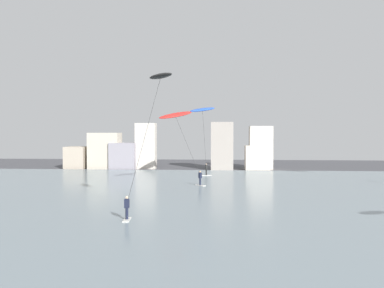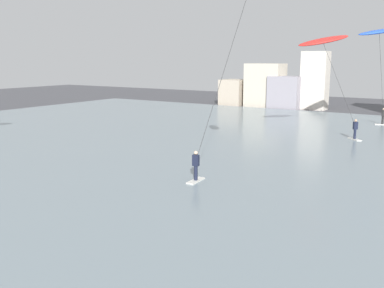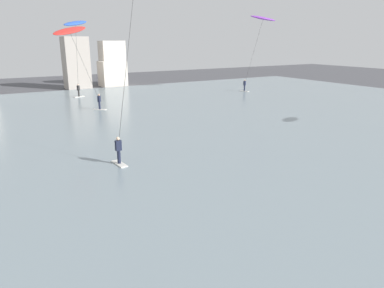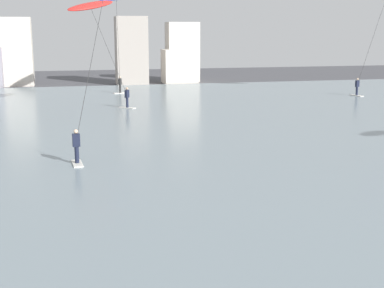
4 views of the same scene
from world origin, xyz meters
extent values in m
cube|color=gray|center=(0.00, 30.18, 0.05)|extent=(84.00, 52.00, 0.10)
cube|color=#A89E93|center=(2.86, 57.80, 3.80)|extent=(3.47, 3.32, 7.59)
cube|color=beige|center=(8.45, 58.06, 1.93)|extent=(3.83, 3.43, 3.87)
cube|color=beige|center=(9.18, 59.91, 3.49)|extent=(3.69, 2.91, 6.99)
cube|color=silver|center=(-3.90, 21.31, 0.13)|extent=(0.56, 1.43, 0.06)
cylinder|color=#191E33|center=(-3.90, 21.31, 0.55)|extent=(0.20, 0.20, 0.78)
cube|color=#191E33|center=(-3.90, 21.31, 1.24)|extent=(0.36, 0.25, 0.60)
sphere|color=beige|center=(-3.90, 21.31, 1.65)|extent=(0.20, 0.20, 0.20)
cylinder|color=#333333|center=(-2.86, 22.14, 5.56)|extent=(2.11, 1.71, 8.74)
cube|color=silver|center=(22.04, 41.74, 0.13)|extent=(0.80, 1.47, 0.06)
cylinder|color=#191E33|center=(22.04, 41.74, 0.55)|extent=(0.20, 0.20, 0.78)
cube|color=#191E33|center=(22.04, 41.74, 1.24)|extent=(0.39, 0.30, 0.60)
sphere|color=beige|center=(22.04, 41.74, 1.65)|extent=(0.20, 0.20, 0.20)
cylinder|color=#333333|center=(23.12, 41.40, 5.48)|extent=(2.19, 0.71, 8.58)
ellipsoid|color=purple|center=(24.20, 41.06, 9.91)|extent=(3.91, 2.17, 1.08)
cube|color=silver|center=(0.65, 48.56, 0.13)|extent=(1.47, 0.86, 0.06)
cylinder|color=black|center=(0.65, 48.56, 0.55)|extent=(0.20, 0.20, 0.78)
cube|color=black|center=(0.65, 48.56, 1.24)|extent=(0.32, 0.39, 0.60)
sphere|color=beige|center=(0.65, 48.56, 1.65)|extent=(0.20, 0.20, 0.20)
cylinder|color=#333333|center=(0.45, 47.06, 4.98)|extent=(0.43, 3.03, 7.59)
ellipsoid|color=blue|center=(0.25, 45.56, 8.92)|extent=(3.85, 3.56, 1.08)
cube|color=silver|center=(0.28, 38.62, 0.13)|extent=(1.31, 1.29, 0.06)
cylinder|color=#191E33|center=(0.28, 38.62, 0.55)|extent=(0.20, 0.20, 0.78)
cube|color=#191E33|center=(0.28, 38.62, 1.24)|extent=(0.39, 0.40, 0.60)
sphere|color=tan|center=(0.28, 38.62, 1.65)|extent=(0.20, 0.20, 0.20)
cylinder|color=#333333|center=(-1.03, 38.01, 4.47)|extent=(2.64, 1.25, 6.57)
ellipsoid|color=red|center=(-2.33, 37.40, 7.90)|extent=(3.97, 3.08, 1.37)
camera|label=1|loc=(2.32, -4.93, 6.15)|focal=36.86mm
camera|label=2|loc=(8.21, 2.28, 6.51)|focal=41.02mm
camera|label=3|loc=(-10.42, 2.28, 7.06)|focal=33.37mm
camera|label=4|loc=(-4.05, -3.52, 6.32)|focal=50.14mm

